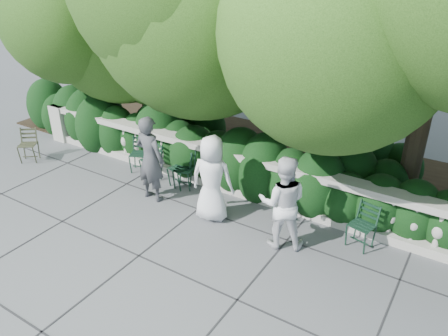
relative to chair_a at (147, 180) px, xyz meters
The scene contains 13 objects.
ground 2.56m from the chair_a, 28.04° to the right, with size 90.00×90.00×0.00m, color #4B4C52.
balustrade 2.38m from the chair_a, 14.87° to the left, with size 12.00×0.44×1.00m.
shrub_hedge 2.88m from the chair_a, 38.58° to the left, with size 15.00×2.60×1.70m, color black, non-canonical shape.
chair_a is the anchor object (origin of this frame).
chair_b 0.38m from the chair_a, 159.40° to the left, with size 0.44×0.48×0.84m, color black, non-canonical shape.
chair_c 0.82m from the chair_a, ahead, with size 0.44×0.48×0.84m, color black, non-canonical shape.
chair_d 1.00m from the chair_a, ahead, with size 0.44×0.48×0.84m, color black, non-canonical shape.
chair_e 3.42m from the chair_a, ahead, with size 0.44×0.48×0.84m, color black, non-canonical shape.
chair_f 4.89m from the chair_a, ahead, with size 0.44×0.48×0.84m, color black, non-canonical shape.
chair_weathered 3.18m from the chair_a, 163.23° to the right, with size 0.44×0.48×0.84m, color black, non-canonical shape.
person_businessman 2.39m from the chair_a, 12.80° to the right, with size 0.85×0.55×1.74m, color white.
person_woman_grey 1.26m from the chair_a, 38.79° to the right, with size 0.67×0.44×1.85m, color #3B3B3F.
person_casual_man 3.83m from the chair_a, ahead, with size 0.85×0.66×1.74m, color silver.
Camera 1 is at (4.02, -5.36, 4.82)m, focal length 35.00 mm.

